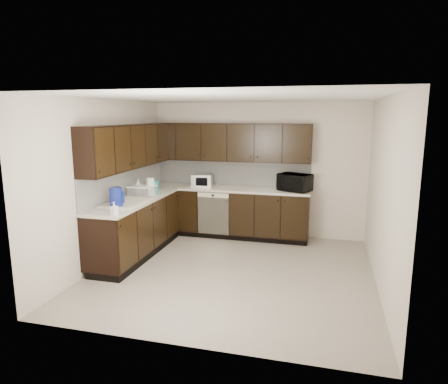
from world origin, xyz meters
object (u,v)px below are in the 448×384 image
object	(u,v)px
sink	(126,207)
storage_bin	(142,191)
microwave	(295,182)
toaster_oven	(202,180)
blue_pitcher	(116,198)

from	to	relation	value
sink	storage_bin	xyz separation A→B (m)	(-0.02, 0.61, 0.14)
microwave	storage_bin	xyz separation A→B (m)	(-2.43, -1.07, -0.07)
storage_bin	sink	bearing A→B (deg)	-88.16
toaster_oven	blue_pitcher	bearing A→B (deg)	-117.51
storage_bin	blue_pitcher	xyz separation A→B (m)	(0.02, -0.88, 0.07)
microwave	sink	bearing A→B (deg)	-120.67
microwave	toaster_oven	bearing A→B (deg)	-155.69
toaster_oven	storage_bin	xyz separation A→B (m)	(-0.71, -1.08, -0.04)
sink	microwave	bearing A→B (deg)	34.85
microwave	blue_pitcher	size ratio (longest dim) A/B	1.91
sink	toaster_oven	distance (m)	1.83
blue_pitcher	sink	bearing A→B (deg)	97.80
toaster_oven	blue_pitcher	xyz separation A→B (m)	(-0.69, -1.96, 0.03)
toaster_oven	storage_bin	bearing A→B (deg)	-131.43
microwave	toaster_oven	size ratio (longest dim) A/B	1.49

